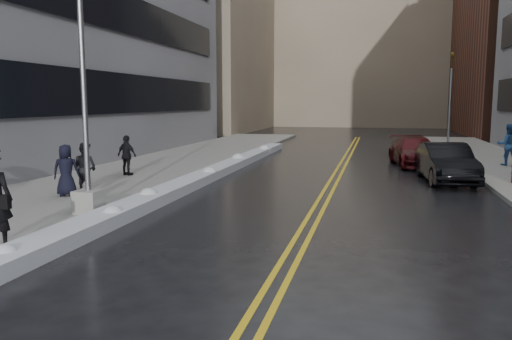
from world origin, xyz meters
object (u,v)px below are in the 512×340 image
Objects in this scene: pedestrian_b at (85,168)px; pedestrian_c at (66,170)px; car_maroon at (415,151)px; car_black at (446,163)px; lamppost at (85,123)px; pedestrian_east at (508,145)px; traffic_signal at (450,97)px; pedestrian_d at (127,155)px.

pedestrian_c is (-0.30, -0.57, -0.01)m from pedestrian_b.
car_maroon is (10.88, 11.01, -0.27)m from pedestrian_b.
pedestrian_b is 13.14m from car_black.
car_maroon is at bearing 55.79° from lamppost.
lamppost is 3.42m from pedestrian_b.
pedestrian_c is 0.84× the size of pedestrian_east.
car_black is (9.99, 8.55, -1.78)m from lamppost.
traffic_signal is 3.72× the size of pedestrian_c.
pedestrian_east is at bearing -134.72° from pedestrian_b.
pedestrian_c is 1.01× the size of pedestrian_d.
traffic_signal reaches higher than pedestrian_d.
traffic_signal is 3.74× the size of pedestrian_d.
pedestrian_c reaches higher than car_black.
pedestrian_d is (-14.08, -15.57, -2.45)m from traffic_signal.
pedestrian_c is at bearing 110.79° from pedestrian_d.
pedestrian_east is at bearing -165.89° from pedestrian_c.
traffic_signal reaches higher than pedestrian_b.
lamppost is at bearing 46.51° from pedestrian_east.
pedestrian_d is at bearing 109.57° from lamppost.
lamppost is 7.00m from pedestrian_d.
lamppost is 4.75× the size of pedestrian_d.
pedestrian_d is at bearing -156.11° from car_maroon.
pedestrian_c is 13.67m from car_black.
lamppost is at bearing -118.21° from traffic_signal.
pedestrian_c is (-13.79, -20.05, -2.44)m from traffic_signal.
pedestrian_b is at bearing 123.66° from lamppost.
pedestrian_b reaches higher than pedestrian_c.
lamppost reaches higher than car_black.
car_maroon is at bearing -131.29° from pedestrian_d.
car_black is at bearing 40.58° from lamppost.
pedestrian_b reaches higher than car_maroon.
pedestrian_east is 4.12m from car_maroon.
pedestrian_c reaches higher than pedestrian_d.
lamppost reaches higher than traffic_signal.
lamppost reaches higher than pedestrian_c.
pedestrian_east is (14.98, 10.94, 0.15)m from pedestrian_b.
pedestrian_c is at bearing -141.87° from car_maroon.
pedestrian_b is 1.01× the size of pedestrian_c.
pedestrian_east is (15.28, 11.51, 0.16)m from pedestrian_c.
lamppost is at bearing 112.57° from pedestrian_c.
lamppost is 1.27× the size of traffic_signal.
traffic_signal is at bearing 61.79° from lamppost.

